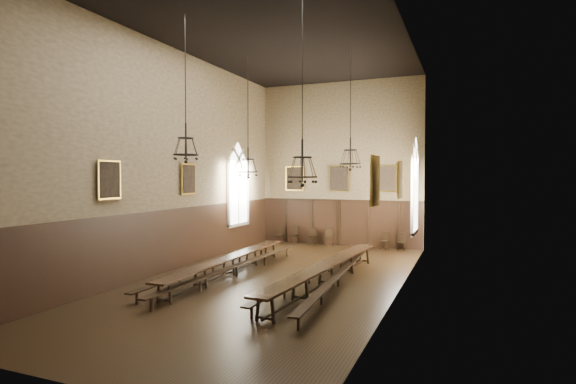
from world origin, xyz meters
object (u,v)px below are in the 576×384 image
Objects in this scene: chandelier_back_right at (350,156)px; chandelier_front_left at (186,145)px; chair_1 at (294,238)px; bench_right_inner at (309,276)px; bench_left_outer at (213,268)px; bench_right_outer at (338,278)px; chandelier_front_right at (302,165)px; chair_0 at (279,238)px; chair_6 at (384,244)px; chandelier_back_left at (248,164)px; bench_left_inner at (237,269)px; chair_7 at (401,245)px; chair_2 at (313,240)px; table_right at (326,274)px; table_left at (229,266)px; chair_3 at (329,241)px.

chandelier_front_left is (-4.09, -5.36, 0.18)m from chandelier_back_right.
bench_right_inner is at bearing -60.94° from chair_1.
bench_right_inner reaches higher than bench_left_outer.
chandelier_front_right reaches higher than bench_right_outer.
bench_right_outer is at bearing -64.78° from chair_0.
chair_6 is (1.17, 8.53, 0.00)m from bench_right_inner.
chair_0 is 12.95m from chandelier_front_right.
bench_left_inner is at bearing -73.22° from chandelier_back_left.
chair_7 is at bearing 60.23° from bench_left_inner.
chair_6 is 12.92m from chandelier_front_left.
chair_1 is at bearing 112.35° from chandelier_front_right.
chandelier_back_right reaches higher than chair_2.
chandelier_front_left is 4.01m from chandelier_front_right.
chair_7 reaches higher than table_right.
chair_1 reaches higher than table_left.
table_left is at bearing -97.83° from chair_2.
chair_7 is at bearing 83.04° from chandelier_front_right.
chandelier_back_right is (4.13, 2.55, 4.29)m from table_left.
chandelier_front_left is at bearing -145.65° from table_right.
bench_left_inner is 8.74m from chair_1.
chair_2 reaches higher than bench_right_inner.
chandelier_back_left is at bearing -88.51° from chair_0.
bench_right_inner is 1.75× the size of chandelier_front_right.
table_right is 4.54m from bench_left_outer.
table_right is 4.52m from chandelier_front_right.
chair_3 is at bearing 2.44° from chair_1.
table_right is 2.13× the size of chandelier_front_left.
bench_left_outer is 10.49m from chair_7.
chandelier_front_right reaches higher than chair_3.
table_left reaches higher than bench_left_inner.
bench_left_outer is at bearing -179.54° from bench_right_outer.
chandelier_front_left is at bearing -91.47° from chair_0.
chair_3 is (0.99, -0.09, 0.01)m from chair_2.
table_left is at bearing 18.07° from bench_left_outer.
chair_2 is at bearing 86.59° from table_left.
chair_2 is 12.36m from chandelier_front_right.
chandelier_front_left is (0.35, -5.10, 0.49)m from chandelier_back_left.
chair_0 is at bearing -160.87° from chair_6.
chair_6 is (5.11, -0.11, -0.02)m from chair_1.
chandelier_front_left is (0.61, -2.62, 4.56)m from bench_left_outer.
table_left is at bearing 161.31° from bench_left_inner.
chair_7 is at bearing 55.63° from bench_left_outer.
chair_0 is 0.98× the size of chair_1.
bench_right_inner is 10.39× the size of chair_6.
chandelier_front_left reaches higher than chair_3.
chandelier_back_right is at bearing 88.44° from chandelier_front_right.
chandelier_back_left reaches higher than chair_1.
bench_right_inner is 0.93× the size of bench_right_outer.
chair_2 is 0.20× the size of chandelier_front_left.
chair_7 is at bearing 76.74° from bench_right_inner.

